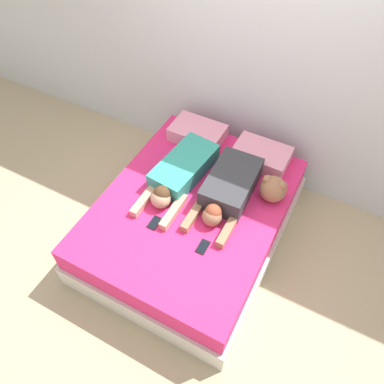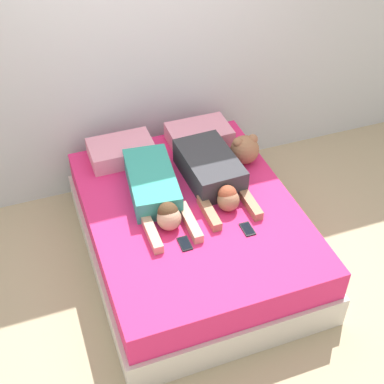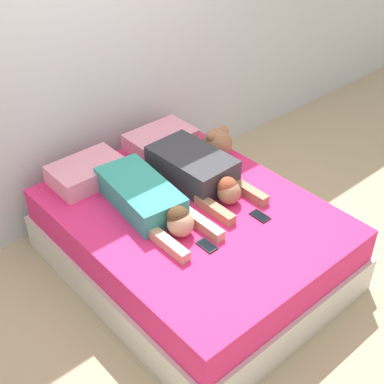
{
  "view_description": "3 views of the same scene",
  "coord_description": "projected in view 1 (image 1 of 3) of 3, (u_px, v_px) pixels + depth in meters",
  "views": [
    {
      "loc": [
        0.97,
        -1.83,
        3.19
      ],
      "look_at": [
        0.0,
        0.0,
        0.69
      ],
      "focal_mm": 35.0,
      "sensor_mm": 36.0,
      "label": 1
    },
    {
      "loc": [
        -1.02,
        -2.82,
        3.29
      ],
      "look_at": [
        0.0,
        0.0,
        0.69
      ],
      "focal_mm": 50.0,
      "sensor_mm": 36.0,
      "label": 2
    },
    {
      "loc": [
        -1.94,
        -2.2,
        2.83
      ],
      "look_at": [
        0.0,
        0.0,
        0.69
      ],
      "focal_mm": 50.0,
      "sensor_mm": 36.0,
      "label": 3
    }
  ],
  "objects": [
    {
      "name": "cell_phone_right",
      "position": [
        203.0,
        247.0,
        3.06
      ],
      "size": [
        0.08,
        0.14,
        0.01
      ],
      "color": "black",
      "rests_on": "bed"
    },
    {
      "name": "person_left",
      "position": [
        179.0,
        174.0,
        3.46
      ],
      "size": [
        0.42,
        1.03,
        0.21
      ],
      "color": "teal",
      "rests_on": "bed"
    },
    {
      "name": "plush_toy",
      "position": [
        273.0,
        188.0,
        3.3
      ],
      "size": [
        0.24,
        0.24,
        0.25
      ],
      "color": "#996647",
      "rests_on": "bed"
    },
    {
      "name": "bed",
      "position": [
        192.0,
        220.0,
        3.57
      ],
      "size": [
        1.61,
        2.04,
        0.54
      ],
      "color": "beige",
      "rests_on": "ground_plane"
    },
    {
      "name": "person_right",
      "position": [
        228.0,
        189.0,
        3.32
      ],
      "size": [
        0.41,
        0.92,
        0.22
      ],
      "color": "#333338",
      "rests_on": "bed"
    },
    {
      "name": "cell_phone_left",
      "position": [
        154.0,
        223.0,
        3.21
      ],
      "size": [
        0.08,
        0.14,
        0.01
      ],
      "color": "black",
      "rests_on": "bed"
    },
    {
      "name": "ground_plane",
      "position": [
        192.0,
        236.0,
        3.77
      ],
      "size": [
        12.0,
        12.0,
        0.0
      ],
      "primitive_type": "plane",
      "color": "tan"
    },
    {
      "name": "wall_back",
      "position": [
        252.0,
        63.0,
        3.43
      ],
      "size": [
        12.0,
        0.06,
        2.6
      ],
      "color": "silver",
      "rests_on": "ground_plane"
    },
    {
      "name": "pillow_head_left",
      "position": [
        198.0,
        133.0,
        3.84
      ],
      "size": [
        0.53,
        0.36,
        0.15
      ],
      "color": "pink",
      "rests_on": "bed"
    },
    {
      "name": "pillow_head_right",
      "position": [
        261.0,
        155.0,
        3.63
      ],
      "size": [
        0.53,
        0.36,
        0.15
      ],
      "color": "pink",
      "rests_on": "bed"
    }
  ]
}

